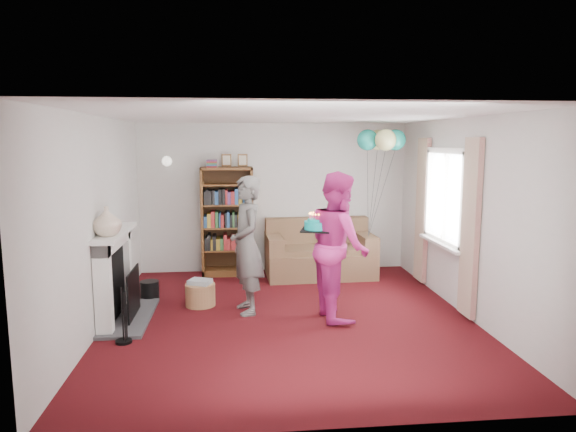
{
  "coord_description": "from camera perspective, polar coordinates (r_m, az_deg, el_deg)",
  "views": [
    {
      "loc": [
        -0.64,
        -6.13,
        2.21
      ],
      "look_at": [
        0.04,
        0.6,
        1.21
      ],
      "focal_mm": 32.0,
      "sensor_mm": 36.0,
      "label": 1
    }
  ],
  "objects": [
    {
      "name": "sofa",
      "position": [
        8.52,
        3.48,
        -4.28
      ],
      "size": [
        1.74,
        0.92,
        0.92
      ],
      "rotation": [
        0.0,
        0.0,
        0.03
      ],
      "color": "brown",
      "rests_on": "ground"
    },
    {
      "name": "wall_left",
      "position": [
        6.41,
        -20.36,
        -0.76
      ],
      "size": [
        0.02,
        5.0,
        2.5
      ],
      "primitive_type": "cube",
      "color": "silver",
      "rests_on": "ground"
    },
    {
      "name": "wall_back",
      "position": [
        8.72,
        -1.57,
        2.05
      ],
      "size": [
        4.5,
        0.02,
        2.5
      ],
      "primitive_type": "cube",
      "color": "silver",
      "rests_on": "ground"
    },
    {
      "name": "fireplace",
      "position": [
        6.7,
        -18.2,
        -6.73
      ],
      "size": [
        0.55,
        1.8,
        1.12
      ],
      "color": "#3F3F42",
      "rests_on": "ground"
    },
    {
      "name": "wicker_basket",
      "position": [
        7.1,
        -9.72,
        -8.51
      ],
      "size": [
        0.4,
        0.4,
        0.36
      ],
      "rotation": [
        0.0,
        0.0,
        -0.39
      ],
      "color": "#A97A4F",
      "rests_on": "ground"
    },
    {
      "name": "balloons",
      "position": [
        8.12,
        10.34,
        8.32
      ],
      "size": [
        0.76,
        0.76,
        1.71
      ],
      "color": "#3F3F3F",
      "rests_on": "ground"
    },
    {
      "name": "birthday_cake",
      "position": [
        6.33,
        3.27,
        -1.04
      ],
      "size": [
        0.38,
        0.38,
        0.22
      ],
      "rotation": [
        0.0,
        0.0,
        -0.26
      ],
      "color": "black",
      "rests_on": "ground"
    },
    {
      "name": "mantel_vase",
      "position": [
        6.23,
        -19.48,
        -0.55
      ],
      "size": [
        0.4,
        0.4,
        0.34
      ],
      "primitive_type": "imported",
      "rotation": [
        0.0,
        0.0,
        0.26
      ],
      "color": "beige",
      "rests_on": "fireplace"
    },
    {
      "name": "person_striped",
      "position": [
        6.59,
        -4.62,
        -3.25
      ],
      "size": [
        0.55,
        0.72,
        1.77
      ],
      "primitive_type": "imported",
      "rotation": [
        0.0,
        0.0,
        -1.36
      ],
      "color": "black",
      "rests_on": "ground"
    },
    {
      "name": "ceiling",
      "position": [
        6.17,
        0.16,
        11.12
      ],
      "size": [
        4.5,
        5.0,
        0.01
      ],
      "primitive_type": "cube",
      "color": "white",
      "rests_on": "wall_back"
    },
    {
      "name": "ground",
      "position": [
        6.55,
        0.15,
        -11.35
      ],
      "size": [
        5.0,
        5.0,
        0.0
      ],
      "primitive_type": "plane",
      "color": "black",
      "rests_on": "ground"
    },
    {
      "name": "wall_sconce",
      "position": [
        8.57,
        -13.32,
        5.96
      ],
      "size": [
        0.16,
        0.23,
        0.16
      ],
      "color": "gold",
      "rests_on": "ground"
    },
    {
      "name": "wall_right",
      "position": [
        6.85,
        19.31,
        -0.15
      ],
      "size": [
        0.02,
        5.0,
        2.5
      ],
      "primitive_type": "cube",
      "color": "silver",
      "rests_on": "ground"
    },
    {
      "name": "bookcase",
      "position": [
        8.54,
        -6.75,
        -0.65
      ],
      "size": [
        0.84,
        0.42,
        1.99
      ],
      "color": "#472B14",
      "rests_on": "ground"
    },
    {
      "name": "person_magenta",
      "position": [
        6.42,
        5.63,
        -3.25
      ],
      "size": [
        0.78,
        0.96,
        1.84
      ],
      "primitive_type": "imported",
      "rotation": [
        0.0,
        0.0,
        1.67
      ],
      "color": "#C5277F",
      "rests_on": "ground"
    },
    {
      "name": "window_bay",
      "position": [
        7.38,
        16.94,
        0.17
      ],
      "size": [
        0.14,
        2.02,
        2.2
      ],
      "color": "white",
      "rests_on": "ground"
    }
  ]
}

